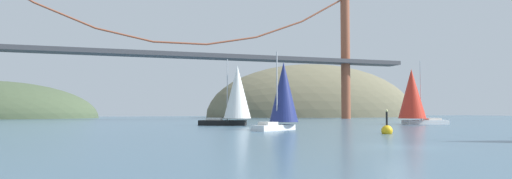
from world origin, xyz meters
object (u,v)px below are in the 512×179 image
(sailboat_scarlet_sail, at_px, (413,96))
(sailboat_navy_sail, at_px, (283,95))
(channel_buoy, at_px, (387,130))
(sailboat_white_mainsail, at_px, (236,95))

(sailboat_scarlet_sail, height_order, sailboat_navy_sail, sailboat_scarlet_sail)
(sailboat_scarlet_sail, bearing_deg, channel_buoy, -132.07)
(channel_buoy, bearing_deg, sailboat_scarlet_sail, 47.93)
(sailboat_white_mainsail, height_order, channel_buoy, sailboat_white_mainsail)
(sailboat_navy_sail, relative_size, channel_buoy, 3.49)
(sailboat_navy_sail, bearing_deg, sailboat_white_mainsail, 93.59)
(sailboat_navy_sail, xyz_separation_m, channel_buoy, (6.31, -11.68, -3.80))
(sailboat_white_mainsail, bearing_deg, sailboat_navy_sail, -86.41)
(sailboat_white_mainsail, xyz_separation_m, sailboat_scarlet_sail, (30.68, -3.04, 0.09))
(sailboat_navy_sail, bearing_deg, sailboat_scarlet_sail, 25.51)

